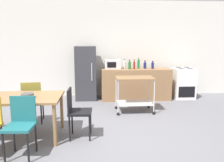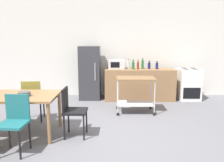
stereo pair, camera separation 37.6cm
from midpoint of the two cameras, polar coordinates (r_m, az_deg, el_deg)
The scene contains 18 objects.
ground_plane at distance 4.20m, azimuth -2.82°, elevation -13.82°, with size 12.00×12.00×0.00m, color slate.
back_wall at distance 7.04m, azimuth -3.61°, elevation 8.10°, with size 8.40×0.12×2.90m, color silver.
kitchen_counter at distance 6.63m, azimuth 4.36°, elevation -0.75°, with size 2.00×0.64×0.90m, color olive.
dining_table at distance 4.33m, azimuth -25.14°, elevation -4.65°, with size 1.50×0.90×0.75m.
chair_teal at distance 3.71m, azimuth -24.86°, elevation -9.50°, with size 0.43×0.43×0.89m.
chair_olive at distance 4.99m, azimuth -21.57°, elevation -4.32°, with size 0.44×0.44×0.89m.
chair_black at distance 4.05m, azimuth -11.68°, elevation -7.09°, with size 0.41×0.41×0.89m.
stove_oven at distance 7.01m, azimuth 16.14°, elevation -0.51°, with size 0.60×0.61×0.92m.
refrigerator at distance 6.62m, azimuth -8.26°, elevation 2.01°, with size 0.60×0.63×1.55m.
kitchen_cart at distance 5.39m, azimuth 3.76°, elevation -1.96°, with size 0.91×0.57×0.85m.
microwave at distance 6.56m, azimuth -1.50°, elevation 4.29°, with size 0.46×0.35×0.26m.
bottle_sesame_oil at distance 6.60m, azimuth 1.51°, elevation 4.15°, with size 0.07×0.07×0.27m.
bottle_hot_sauce at distance 6.47m, azimuth 2.80°, elevation 4.02°, with size 0.08×0.08×0.27m.
bottle_sparkling_water at distance 6.48m, azimuth 4.01°, elevation 4.03°, with size 0.06×0.06×0.28m.
bottle_olive_oil at distance 6.61m, azimuth 5.13°, elevation 4.32°, with size 0.07×0.07×0.30m.
bottle_soda at distance 6.64m, azimuth 6.75°, elevation 3.98°, with size 0.08×0.08×0.23m.
bottle_vinegar at distance 6.63m, azimuth 8.67°, elevation 3.93°, with size 0.08×0.08×0.23m.
fruit_bowl at distance 4.15m, azimuth -23.13°, elevation -3.44°, with size 0.21×0.21×0.08m, color #4C4C4C.
Camera 1 is at (-0.27, -3.83, 1.71)m, focal length 36.04 mm.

